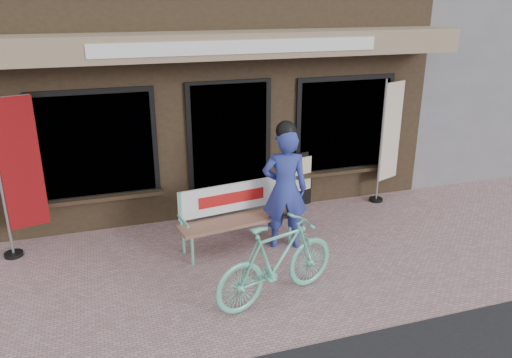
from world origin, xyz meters
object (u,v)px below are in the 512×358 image
object	(u,v)px
bench	(235,211)
nobori_cream	(389,138)
nobori_red	(18,173)
bicycle	(277,261)
menu_stand	(299,179)
person	(285,187)

from	to	relation	value
bench	nobori_cream	xyz separation A→B (m)	(3.01, 0.91, 0.57)
bench	nobori_red	distance (m)	2.95
bicycle	menu_stand	size ratio (longest dim) A/B	1.75
bicycle	bench	bearing A→B (deg)	-13.25
person	bicycle	size ratio (longest dim) A/B	1.11
bicycle	menu_stand	world-z (taller)	bicycle
bench	menu_stand	bearing A→B (deg)	28.16
bench	person	world-z (taller)	person
nobori_red	bicycle	bearing A→B (deg)	-52.76
bicycle	nobori_red	xyz separation A→B (m)	(-2.89, 2.15, 0.67)
bicycle	nobori_cream	size ratio (longest dim) A/B	0.78
person	nobori_red	xyz separation A→B (m)	(-3.46, 0.92, 0.27)
bench	bicycle	xyz separation A→B (m)	(0.10, -1.47, -0.03)
nobori_cream	bicycle	bearing A→B (deg)	-162.67
nobori_red	bench	bearing A→B (deg)	-29.84
bench	person	distance (m)	0.80
bicycle	nobori_red	world-z (taller)	nobori_red
person	nobori_red	size ratio (longest dim) A/B	0.81
bicycle	menu_stand	distance (m)	2.86
bicycle	nobori_red	bearing A→B (deg)	36.33
nobori_cream	menu_stand	distance (m)	1.70
bicycle	nobori_cream	bearing A→B (deg)	-67.74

